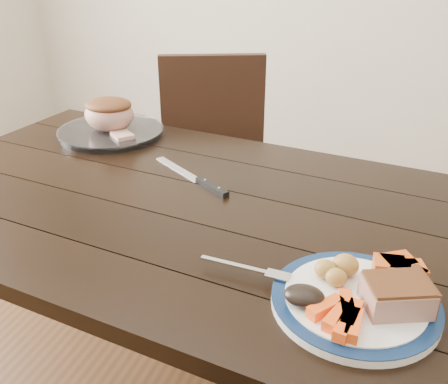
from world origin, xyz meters
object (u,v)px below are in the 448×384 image
(dinner_plate, at_px, (355,302))
(fork, at_px, (251,270))
(chair_far, at_px, (214,163))
(serving_platter, at_px, (111,133))
(pork_slice, at_px, (396,296))
(roast_joint, at_px, (109,115))
(carving_knife, at_px, (203,182))
(dining_table, at_px, (197,234))

(dinner_plate, distance_m, fork, 0.20)
(chair_far, bearing_deg, serving_platter, 38.22)
(chair_far, xyz_separation_m, serving_platter, (-0.21, -0.39, 0.23))
(pork_slice, bearing_deg, roast_joint, 146.27)
(serving_platter, distance_m, fork, 0.89)
(roast_joint, bearing_deg, carving_knife, -29.84)
(dinner_plate, distance_m, roast_joint, 1.05)
(dining_table, distance_m, serving_platter, 0.57)
(chair_far, distance_m, fork, 1.11)
(carving_knife, bearing_deg, dining_table, -45.22)
(dining_table, bearing_deg, roast_joint, 142.43)
(fork, bearing_deg, dining_table, 133.75)
(serving_platter, distance_m, roast_joint, 0.06)
(dining_table, xyz_separation_m, fork, (0.22, -0.25, 0.11))
(dinner_plate, distance_m, pork_slice, 0.07)
(chair_far, distance_m, carving_knife, 0.70)
(serving_platter, bearing_deg, carving_knife, -29.84)
(dining_table, bearing_deg, serving_platter, 142.43)
(dinner_plate, relative_size, serving_platter, 0.87)
(dining_table, relative_size, carving_knife, 6.02)
(pork_slice, distance_m, carving_knife, 0.62)
(roast_joint, relative_size, carving_knife, 0.58)
(dinner_plate, xyz_separation_m, serving_platter, (-0.86, 0.61, 0.00))
(dinner_plate, height_order, fork, fork)
(serving_platter, height_order, fork, fork)
(fork, relative_size, roast_joint, 1.09)
(fork, bearing_deg, carving_knife, 127.15)
(fork, bearing_deg, chair_far, 117.44)
(serving_platter, distance_m, carving_knife, 0.49)
(chair_far, xyz_separation_m, fork, (0.45, -0.98, 0.25))
(pork_slice, bearing_deg, dinner_plate, 175.24)
(pork_slice, relative_size, roast_joint, 0.64)
(dining_table, height_order, dinner_plate, dinner_plate)
(serving_platter, height_order, pork_slice, pork_slice)
(dining_table, xyz_separation_m, carving_knife, (-0.02, 0.10, 0.10))
(dinner_plate, distance_m, carving_knife, 0.57)
(dinner_plate, relative_size, fork, 1.64)
(serving_platter, xyz_separation_m, fork, (0.66, -0.59, 0.01))
(carving_knife, bearing_deg, dinner_plate, -7.70)
(dining_table, relative_size, fork, 9.49)
(dining_table, height_order, roast_joint, roast_joint)
(roast_joint, distance_m, carving_knife, 0.49)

